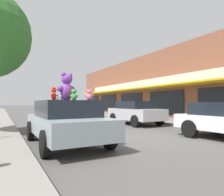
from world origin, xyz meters
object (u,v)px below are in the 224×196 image
object	(u,v)px
teddy_bear_green	(74,95)
teddy_bear_cream	(57,97)
teddy_bear_pink	(89,95)
parked_car_far_center	(135,112)
teddy_bear_giant	(67,87)
teddy_bear_red	(54,94)
teddy_bear_white	(62,96)
teddy_bear_yellow	(74,95)
plush_art_car	(66,121)

from	to	relation	value
teddy_bear_green	teddy_bear_cream	bearing A→B (deg)	-25.99
teddy_bear_pink	parked_car_far_center	bearing A→B (deg)	-117.70
teddy_bear_giant	teddy_bear_red	distance (m)	1.27
teddy_bear_pink	teddy_bear_red	world-z (taller)	teddy_bear_red
teddy_bear_white	teddy_bear_yellow	size ratio (longest dim) A/B	1.00
teddy_bear_red	teddy_bear_giant	bearing A→B (deg)	178.58
plush_art_car	teddy_bear_giant	bearing A→B (deg)	66.50
plush_art_car	parked_car_far_center	size ratio (longest dim) A/B	1.09
teddy_bear_cream	parked_car_far_center	bearing A→B (deg)	-157.47
teddy_bear_white	teddy_bear_yellow	world-z (taller)	teddy_bear_yellow
plush_art_car	teddy_bear_yellow	size ratio (longest dim) A/B	11.77
plush_art_car	teddy_bear_green	bearing A→B (deg)	-87.00
plush_art_car	teddy_bear_giant	world-z (taller)	teddy_bear_giant
teddy_bear_green	teddy_bear_yellow	size ratio (longest dim) A/B	0.93
teddy_bear_red	parked_car_far_center	world-z (taller)	teddy_bear_red
teddy_bear_green	teddy_bear_red	distance (m)	0.67
teddy_bear_giant	teddy_bear_yellow	world-z (taller)	teddy_bear_giant
teddy_bear_yellow	parked_car_far_center	xyz separation A→B (m)	(5.46, 4.12, -0.83)
teddy_bear_giant	teddy_bear_pink	bearing A→B (deg)	86.43
teddy_bear_pink	parked_car_far_center	distance (m)	7.23
teddy_bear_pink	teddy_bear_cream	world-z (taller)	teddy_bear_pink
plush_art_car	parked_car_far_center	distance (m)	6.87
teddy_bear_white	plush_art_car	bearing A→B (deg)	26.93
teddy_bear_white	teddy_bear_green	size ratio (longest dim) A/B	1.07
teddy_bear_cream	parked_car_far_center	distance (m)	7.04
teddy_bear_cream	parked_car_far_center	xyz separation A→B (m)	(5.93, 3.72, -0.77)
teddy_bear_cream	teddy_bear_yellow	xyz separation A→B (m)	(0.47, -0.40, 0.06)
teddy_bear_white	teddy_bear_cream	world-z (taller)	teddy_bear_white
teddy_bear_yellow	parked_car_far_center	world-z (taller)	teddy_bear_yellow
plush_art_car	teddy_bear_pink	bearing A→B (deg)	-67.98
plush_art_car	teddy_bear_green	size ratio (longest dim) A/B	12.64
parked_car_far_center	teddy_bear_pink	bearing A→B (deg)	-136.85
teddy_bear_white	teddy_bear_giant	bearing A→B (deg)	37.68
teddy_bear_red	teddy_bear_yellow	size ratio (longest dim) A/B	0.98
plush_art_car	teddy_bear_giant	size ratio (longest dim) A/B	4.53
teddy_bear_cream	teddy_bear_red	bearing A→B (deg)	62.81
teddy_bear_green	parked_car_far_center	size ratio (longest dim) A/B	0.09
parked_car_far_center	teddy_bear_yellow	bearing A→B (deg)	-142.94
teddy_bear_giant	parked_car_far_center	world-z (taller)	teddy_bear_giant
plush_art_car	teddy_bear_pink	world-z (taller)	teddy_bear_pink
plush_art_car	teddy_bear_white	distance (m)	0.99
teddy_bear_giant	teddy_bear_pink	distance (m)	1.24
plush_art_car	teddy_bear_red	size ratio (longest dim) A/B	11.97
teddy_bear_green	teddy_bear_red	bearing A→B (deg)	59.26
teddy_bear_giant	teddy_bear_green	world-z (taller)	teddy_bear_giant
teddy_bear_white	teddy_bear_yellow	distance (m)	0.75
teddy_bear_red	parked_car_far_center	size ratio (longest dim) A/B	0.09
teddy_bear_green	teddy_bear_red	xyz separation A→B (m)	(-0.65, -0.16, 0.01)
plush_art_car	teddy_bear_red	world-z (taller)	teddy_bear_red
plush_art_car	teddy_bear_yellow	world-z (taller)	teddy_bear_yellow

